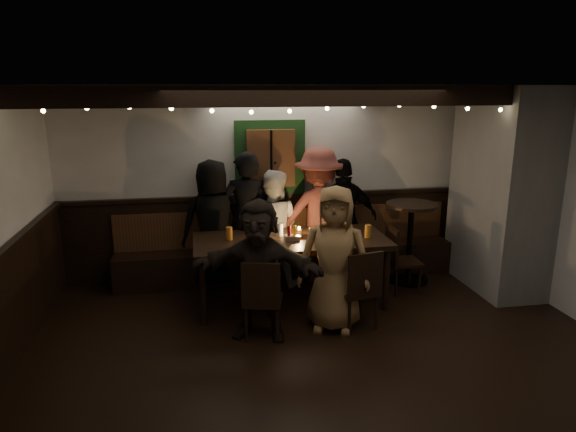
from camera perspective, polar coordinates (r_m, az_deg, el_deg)
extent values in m
cube|color=black|center=(5.21, 4.43, -15.69)|extent=(6.00, 5.00, 0.01)
cube|color=black|center=(4.51, 5.09, 14.35)|extent=(6.00, 5.00, 0.01)
cube|color=silver|center=(7.08, -0.45, 3.79)|extent=(6.00, 0.01, 2.60)
cube|color=black|center=(7.23, -0.40, -2.10)|extent=(6.00, 0.05, 1.10)
cube|color=slate|center=(7.12, 22.59, 2.73)|extent=(0.70, 1.40, 2.60)
cube|color=black|center=(7.10, -0.05, -5.18)|extent=(4.60, 0.45, 0.45)
cube|color=#4B2817|center=(7.13, -0.31, -1.09)|extent=(4.60, 0.06, 0.50)
cube|color=#163C18|center=(6.93, -2.00, 6.49)|extent=(0.95, 0.04, 1.00)
cube|color=#4B2817|center=(6.87, -1.93, 6.42)|extent=(0.64, 0.12, 0.76)
cube|color=black|center=(5.48, 2.26, 13.20)|extent=(6.00, 0.16, 0.22)
sphere|color=#FFE599|center=(5.53, -25.56, 10.50)|extent=(0.04, 0.04, 0.04)
sphere|color=#FFE599|center=(5.44, -21.45, 11.11)|extent=(0.04, 0.04, 0.04)
sphere|color=#FFE599|center=(5.38, -17.19, 11.48)|extent=(0.04, 0.04, 0.04)
sphere|color=#FFE599|center=(5.34, -12.84, 11.57)|extent=(0.04, 0.04, 0.04)
sphere|color=#FFE599|center=(5.34, -8.45, 11.49)|extent=(0.04, 0.04, 0.04)
sphere|color=#FFE599|center=(5.37, -4.10, 11.45)|extent=(0.04, 0.04, 0.04)
sphere|color=#FFE599|center=(5.43, 0.19, 11.58)|extent=(0.04, 0.04, 0.04)
sphere|color=#FFE599|center=(5.52, 4.37, 11.83)|extent=(0.04, 0.04, 0.04)
sphere|color=#FFE599|center=(5.63, 8.41, 12.01)|extent=(0.04, 0.04, 0.04)
sphere|color=#FFE599|center=(5.77, 12.27, 11.95)|extent=(0.04, 0.04, 0.04)
sphere|color=#FFE599|center=(5.93, 15.91, 11.63)|extent=(0.04, 0.04, 0.04)
sphere|color=#FFE599|center=(6.11, 19.33, 11.20)|extent=(0.04, 0.04, 0.04)
sphere|color=#FFE599|center=(6.32, 22.54, 10.85)|extent=(0.04, 0.04, 0.04)
sphere|color=#FFE599|center=(6.54, 25.56, 10.69)|extent=(0.04, 0.04, 0.04)
cube|color=black|center=(6.13, 0.33, -2.82)|extent=(2.30, 0.99, 0.07)
cylinder|color=black|center=(5.79, -9.44, -8.39)|extent=(0.08, 0.08, 0.76)
cylinder|color=black|center=(6.55, -9.57, -5.67)|extent=(0.08, 0.08, 0.76)
cylinder|color=black|center=(6.18, 10.86, -7.00)|extent=(0.08, 0.08, 0.76)
cylinder|color=black|center=(6.89, 8.46, -4.60)|extent=(0.08, 0.08, 0.76)
cylinder|color=#BF7226|center=(6.10, -6.55, -1.93)|extent=(0.08, 0.08, 0.15)
cylinder|color=#BF7226|center=(5.78, -3.00, -2.78)|extent=(0.08, 0.08, 0.15)
cylinder|color=silver|center=(6.22, -0.92, -1.51)|extent=(0.08, 0.08, 0.15)
cylinder|color=#BF7226|center=(6.06, 2.72, -1.95)|extent=(0.08, 0.08, 0.15)
cylinder|color=silver|center=(6.40, 6.13, -1.12)|extent=(0.08, 0.08, 0.15)
cylinder|color=#BF7226|center=(6.22, 8.88, -1.68)|extent=(0.08, 0.08, 0.15)
cylinder|color=white|center=(5.73, -4.65, -3.67)|extent=(0.29, 0.29, 0.02)
cube|color=#B2B2B7|center=(6.06, 0.43, -2.42)|extent=(0.18, 0.11, 0.05)
cylinder|color=#990C0C|center=(6.04, 0.12, -1.89)|extent=(0.04, 0.04, 0.18)
cylinder|color=gold|center=(6.05, 0.73, -1.86)|extent=(0.04, 0.04, 0.18)
cylinder|color=silver|center=(6.18, 1.26, -1.93)|extent=(0.05, 0.05, 0.09)
sphere|color=#FFB24C|center=(6.16, 1.26, -1.35)|extent=(0.03, 0.03, 0.03)
cube|color=black|center=(5.47, -2.80, -9.30)|extent=(0.48, 0.48, 0.04)
cube|color=black|center=(5.21, -3.03, -7.62)|extent=(0.40, 0.13, 0.45)
cylinder|color=black|center=(5.69, -0.96, -10.66)|extent=(0.03, 0.03, 0.39)
cylinder|color=black|center=(5.40, -1.21, -12.10)|extent=(0.03, 0.03, 0.39)
cylinder|color=black|center=(5.72, -4.23, -10.56)|extent=(0.03, 0.03, 0.39)
cylinder|color=black|center=(5.43, -4.67, -11.98)|extent=(0.03, 0.03, 0.39)
cube|color=black|center=(5.71, 7.54, -8.22)|extent=(0.49, 0.49, 0.04)
cube|color=black|center=(5.47, 8.61, -6.45)|extent=(0.41, 0.13, 0.47)
cylinder|color=black|center=(6.01, 8.05, -9.34)|extent=(0.04, 0.04, 0.40)
cylinder|color=black|center=(5.75, 9.76, -10.53)|extent=(0.04, 0.04, 0.40)
cylinder|color=black|center=(5.86, 5.23, -9.90)|extent=(0.04, 0.04, 0.40)
cylinder|color=black|center=(5.60, 6.84, -11.16)|extent=(0.04, 0.04, 0.40)
cube|color=black|center=(6.76, 12.77, -4.99)|extent=(0.39, 0.39, 0.04)
cube|color=black|center=(6.62, 11.47, -3.13)|extent=(0.04, 0.39, 0.45)
cylinder|color=black|center=(6.76, 14.43, -6.99)|extent=(0.03, 0.03, 0.38)
cylinder|color=black|center=(6.64, 11.92, -7.24)|extent=(0.03, 0.03, 0.38)
cylinder|color=black|center=(7.03, 13.38, -6.09)|extent=(0.03, 0.03, 0.38)
cylinder|color=black|center=(6.91, 10.95, -6.30)|extent=(0.03, 0.03, 0.38)
cylinder|color=black|center=(7.27, 13.11, -6.85)|extent=(0.55, 0.55, 0.03)
cylinder|color=black|center=(7.10, 13.35, -2.97)|extent=(0.07, 0.07, 1.06)
cylinder|color=black|center=(6.97, 13.60, 1.20)|extent=(0.68, 0.68, 0.04)
imported|color=black|center=(6.77, -8.30, -0.83)|extent=(0.89, 0.65, 1.69)
imported|color=black|center=(6.73, -4.62, -0.37)|extent=(0.69, 0.48, 1.78)
imported|color=silver|center=(6.76, -1.75, -1.34)|extent=(0.89, 0.77, 1.54)
imported|color=brown|center=(6.90, 3.40, 0.14)|extent=(1.20, 0.72, 1.81)
imported|color=black|center=(7.01, 6.15, -0.35)|extent=(1.00, 0.48, 1.66)
imported|color=black|center=(5.34, -3.27, -5.98)|extent=(1.45, 0.89, 1.50)
imported|color=#9D7646|center=(5.52, 5.16, -4.78)|extent=(0.90, 0.74, 1.59)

